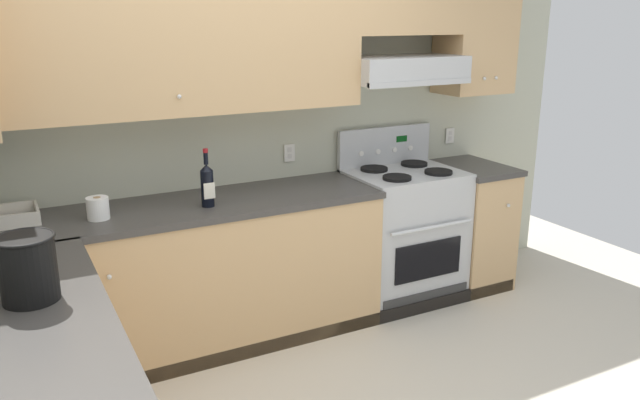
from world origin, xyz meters
TOP-DOWN VIEW (x-y plane):
  - wall_back at (0.39, 1.53)m, footprint 4.68×0.57m
  - counter_back_run at (-0.01, 1.24)m, footprint 3.60×0.65m
  - stove at (1.24, 1.25)m, footprint 0.76×0.62m
  - wine_bottle at (-0.20, 1.16)m, footprint 0.07×0.08m
  - bucket at (-1.19, 0.28)m, footprint 0.23×0.23m
  - paper_towel_roll at (-0.80, 1.21)m, footprint 0.12×0.12m

SIDE VIEW (x-z plane):
  - counter_back_run at x=-0.01m, z-range 0.00..0.91m
  - stove at x=1.24m, z-range -0.12..1.08m
  - paper_towel_roll at x=-0.80m, z-range 0.91..1.03m
  - wine_bottle at x=-0.20m, z-range 0.87..1.21m
  - bucket at x=-1.19m, z-range 0.92..1.18m
  - wall_back at x=0.39m, z-range 0.20..2.75m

